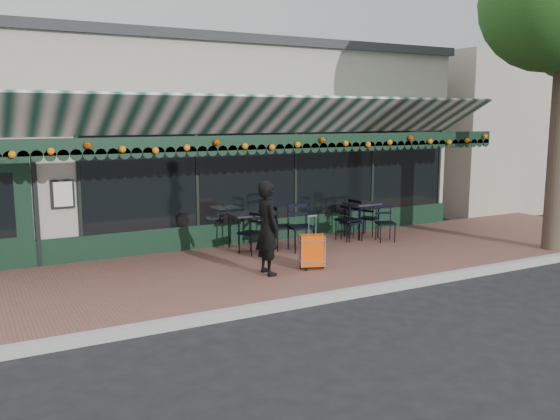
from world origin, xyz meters
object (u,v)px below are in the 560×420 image
chair_a_extra (369,219)px  cafe_table_b (245,217)px  cafe_table_a (362,206)px  woman (268,228)px  chair_a_right (352,223)px  chair_a_front (386,224)px  chair_b_left (251,234)px  suitcase (312,251)px  chair_b_front (301,228)px  chair_b_right (283,227)px  chair_a_left (348,220)px

chair_a_extra → cafe_table_b: bearing=58.9°
cafe_table_a → chair_a_extra: 0.47m
chair_a_extra → woman: bearing=88.3°
chair_a_right → chair_a_extra: chair_a_right is taller
woman → chair_a_right: (3.02, 1.68, -0.43)m
chair_a_front → chair_b_left: size_ratio=0.97×
woman → suitcase: (0.89, -0.07, -0.51)m
suitcase → chair_b_front: 1.50m
cafe_table_b → cafe_table_a: bearing=-3.7°
suitcase → chair_a_right: bearing=59.6°
chair_b_left → chair_b_front: (1.03, -0.28, 0.08)m
cafe_table_b → chair_b_left: size_ratio=0.90×
suitcase → cafe_table_a: 3.22m
chair_a_right → chair_b_right: chair_b_right is taller
chair_a_left → chair_b_front: 1.56m
chair_a_left → chair_a_right: bearing=41.1°
cafe_table_a → chair_b_left: chair_b_left is taller
chair_b_left → chair_a_front: bearing=61.2°
cafe_table_b → chair_b_front: (0.94, -0.75, -0.19)m
chair_a_left → chair_a_right: 0.10m
chair_a_right → chair_b_left: 2.60m
chair_a_left → chair_b_front: (-1.50, -0.43, 0.03)m
cafe_table_b → chair_b_left: chair_b_left is taller
woman → cafe_table_a: 3.91m
chair_a_right → chair_b_left: size_ratio=0.98×
woman → chair_b_right: 2.06m
cafe_table_a → chair_b_left: size_ratio=0.98×
chair_b_front → chair_a_extra: bearing=25.1°
cafe_table_a → chair_a_front: 0.75m
cafe_table_b → chair_a_extra: chair_a_extra is taller
suitcase → chair_a_extra: suitcase is taller
chair_a_extra → chair_b_right: bearing=68.3°
woman → chair_b_left: (0.43, 1.59, -0.42)m
woman → chair_a_right: bearing=-59.8°
chair_a_left → chair_b_right: size_ratio=0.98×
cafe_table_a → chair_a_left: size_ratio=0.88×
woman → chair_b_right: bearing=-35.4°
chair_b_left → cafe_table_b: bearing=146.8°
chair_a_left → chair_a_right: chair_a_left is taller
suitcase → chair_b_left: 1.72m
cafe_table_b → chair_a_right: bearing=-8.7°
suitcase → chair_b_left: (-0.47, 1.65, 0.09)m
woman → chair_a_right: 3.48m
suitcase → woman: bearing=-163.9°
chair_a_front → chair_b_right: 2.46m
chair_a_left → chair_b_left: 2.53m
chair_b_front → cafe_table_a: bearing=24.6°
cafe_table_b → chair_b_left: (-0.09, -0.47, -0.26)m
cafe_table_b → suitcase: bearing=-80.0°
woman → cafe_table_b: bearing=-12.9°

